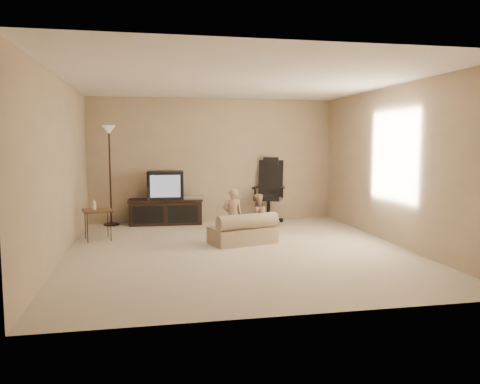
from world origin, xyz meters
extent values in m
plane|color=beige|center=(0.00, 0.00, 0.00)|extent=(5.50, 5.50, 0.00)
plane|color=white|center=(0.00, 0.00, 2.50)|extent=(5.50, 5.50, 0.00)
plane|color=tan|center=(0.00, 2.75, 1.25)|extent=(5.00, 0.00, 5.00)
plane|color=tan|center=(0.00, -2.75, 1.25)|extent=(5.00, 0.00, 5.00)
plane|color=tan|center=(-2.50, 0.00, 1.25)|extent=(0.00, 5.50, 5.50)
plane|color=tan|center=(2.50, 0.00, 1.25)|extent=(0.00, 5.50, 5.50)
cube|color=black|center=(-0.99, 2.49, 0.22)|extent=(1.42, 0.56, 0.45)
cube|color=black|center=(-0.99, 2.49, 0.48)|extent=(1.46, 0.60, 0.04)
cube|color=black|center=(-1.33, 2.25, 0.23)|extent=(0.58, 0.05, 0.34)
cube|color=black|center=(-0.67, 2.22, 0.23)|extent=(0.58, 0.05, 0.34)
cube|color=black|center=(-0.99, 2.51, 0.77)|extent=(0.72, 0.53, 0.55)
cube|color=white|center=(-1.00, 2.26, 0.77)|extent=(0.57, 0.04, 0.43)
cube|color=silver|center=(-0.45, 2.42, 0.53)|extent=(0.41, 0.30, 0.06)
cylinder|color=black|center=(1.07, 2.35, 0.26)|extent=(0.07, 0.07, 0.42)
cube|color=black|center=(1.07, 2.35, 0.50)|extent=(0.69, 0.69, 0.09)
cube|color=black|center=(1.18, 2.58, 0.88)|extent=(0.53, 0.38, 0.73)
cube|color=black|center=(1.18, 2.58, 1.23)|extent=(0.33, 0.23, 0.17)
cube|color=black|center=(0.82, 2.47, 0.70)|extent=(0.19, 0.29, 0.04)
cube|color=black|center=(1.32, 2.23, 0.70)|extent=(0.19, 0.29, 0.04)
cube|color=brown|center=(-2.15, 1.14, 0.49)|extent=(0.55, 0.55, 0.03)
cylinder|color=#2F1E15|center=(-2.29, 0.92, 0.25)|extent=(0.01, 0.01, 0.50)
cylinder|color=#2F1E15|center=(-1.93, 1.00, 0.25)|extent=(0.01, 0.01, 0.50)
cylinder|color=#2F1E15|center=(-2.37, 1.27, 0.25)|extent=(0.01, 0.01, 0.50)
cylinder|color=#2F1E15|center=(-2.01, 1.35, 0.25)|extent=(0.01, 0.01, 0.50)
cylinder|color=white|center=(-2.20, 1.16, 0.57)|extent=(0.06, 0.06, 0.13)
cone|color=beige|center=(-2.20, 1.16, 0.66)|extent=(0.05, 0.05, 0.05)
cylinder|color=#2F1E15|center=(-2.04, 2.55, 0.02)|extent=(0.30, 0.30, 0.03)
cylinder|color=#2F1E15|center=(-2.04, 2.55, 0.92)|extent=(0.03, 0.03, 1.83)
cone|color=beige|center=(-2.04, 2.55, 1.85)|extent=(0.26, 0.26, 0.17)
cube|color=tan|center=(0.15, 0.44, 0.13)|extent=(1.13, 0.81, 0.27)
cylinder|color=tan|center=(0.20, 0.27, 0.38)|extent=(1.03, 0.50, 0.24)
imported|color=tan|center=(0.00, 0.52, 0.44)|extent=(0.33, 0.25, 0.87)
imported|color=tan|center=(0.41, 0.54, 0.39)|extent=(0.41, 0.27, 0.78)
camera|label=1|loc=(-1.30, -6.79, 1.60)|focal=35.00mm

